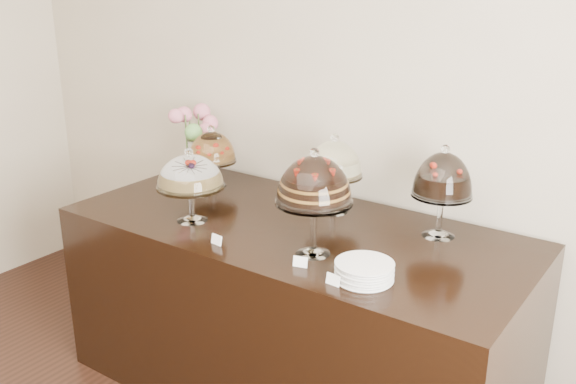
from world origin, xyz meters
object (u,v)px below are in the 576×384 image
Objects in this scene: cake_stand_fruit_tart at (212,150)px; display_counter at (294,310)px; flower_vase at (196,134)px; cake_stand_choco_layer at (314,184)px; cake_stand_cheesecake at (334,162)px; plate_stack at (364,271)px; cake_stand_sugar_sponge at (190,175)px; cake_stand_dark_choco at (443,179)px.

display_counter is at bearing -17.48° from cake_stand_fruit_tart.
cake_stand_fruit_tart is at bearing -26.95° from flower_vase.
display_counter is 0.83m from cake_stand_choco_layer.
cake_stand_fruit_tart is (-0.75, -0.04, -0.05)m from cake_stand_cheesecake.
plate_stack is (0.49, -0.57, -0.22)m from cake_stand_cheesecake.
display_counter is at bearing -19.82° from flower_vase.
display_counter is 0.79m from plate_stack.
cake_stand_sugar_sponge is 1.15m from cake_stand_dark_choco.
display_counter is 0.99m from cake_stand_fruit_tart.
cake_stand_dark_choco is at bearing 1.30° from cake_stand_cheesecake.
cake_stand_sugar_sponge is 0.52m from cake_stand_fruit_tart.
cake_stand_sugar_sponge reaches higher than cake_stand_fruit_tart.
cake_stand_fruit_tart is (-1.30, -0.05, -0.06)m from cake_stand_dark_choco.
cake_stand_sugar_sponge is 1.00m from plate_stack.
cake_stand_dark_choco reaches higher than display_counter.
plate_stack is (0.30, -0.09, -0.27)m from cake_stand_choco_layer.
cake_stand_sugar_sponge is 0.74m from flower_vase.
cake_stand_sugar_sponge is (-0.44, -0.23, 0.68)m from display_counter.
cake_stand_dark_choco reaches higher than flower_vase.
cake_stand_dark_choco is at bearing 25.90° from cake_stand_sugar_sponge.
cake_stand_choco_layer is 1.05m from cake_stand_fruit_tart.
cake_stand_cheesecake reaches higher than display_counter.
cake_stand_choco_layer is 1.34× the size of cake_stand_fruit_tart.
cake_stand_sugar_sponge is at bearing -59.44° from cake_stand_fruit_tart.
cake_stand_sugar_sponge is at bearing 175.45° from plate_stack.
display_counter is 5.54× the size of cake_stand_cheesecake.
cake_stand_choco_layer is 1.14× the size of flower_vase.
cake_stand_fruit_tart is at bearing -176.81° from cake_stand_cheesecake.
flower_vase reaches higher than display_counter.
cake_stand_cheesecake is 0.97m from flower_vase.
cake_stand_dark_choco reaches higher than cake_stand_cheesecake.
cake_stand_cheesecake is at bearing 78.49° from display_counter.
cake_stand_dark_choco reaches higher than cake_stand_fruit_tart.
cake_stand_dark_choco is 1.90× the size of plate_stack.
cake_stand_dark_choco is (0.55, 0.01, 0.02)m from cake_stand_cheesecake.
display_counter is 6.13× the size of cake_stand_sugar_sponge.
plate_stack is (1.46, -0.64, -0.21)m from flower_vase.
cake_stand_fruit_tart is at bearing 157.00° from plate_stack.
plate_stack is at bearing -29.51° from display_counter.
cake_stand_dark_choco is 1.05× the size of flower_vase.
cake_stand_dark_choco reaches higher than plate_stack.
cake_stand_choco_layer reaches higher than cake_stand_dark_choco.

